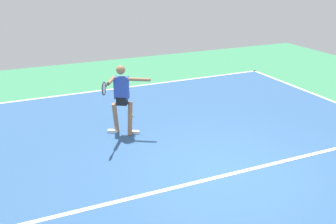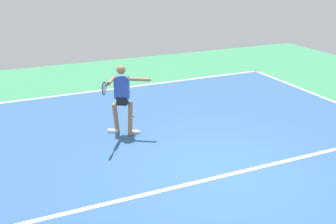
# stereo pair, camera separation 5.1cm
# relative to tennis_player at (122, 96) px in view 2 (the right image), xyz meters

# --- Properties ---
(ground_plane) EXTENTS (20.55, 20.55, 0.00)m
(ground_plane) POSITION_rel_tennis_player_xyz_m (-1.25, 2.55, -0.97)
(ground_plane) COLOR #388456
(court_surface) EXTENTS (10.63, 12.44, 0.00)m
(court_surface) POSITION_rel_tennis_player_xyz_m (-1.25, 2.55, -0.97)
(court_surface) COLOR #2D5484
(court_surface) RESTS_ON ground_plane
(court_line_baseline_near) EXTENTS (10.63, 0.10, 0.01)m
(court_line_baseline_near) POSITION_rel_tennis_player_xyz_m (-1.25, -3.62, -0.97)
(court_line_baseline_near) COLOR white
(court_line_baseline_near) RESTS_ON ground_plane
(court_line_service) EXTENTS (7.97, 0.10, 0.01)m
(court_line_service) POSITION_rel_tennis_player_xyz_m (-1.25, 2.75, -0.97)
(court_line_service) COLOR white
(court_line_service) RESTS_ON ground_plane
(court_line_centre_mark) EXTENTS (0.10, 0.30, 0.01)m
(court_line_centre_mark) POSITION_rel_tennis_player_xyz_m (-1.25, -3.42, -0.97)
(court_line_centre_mark) COLOR white
(court_line_centre_mark) RESTS_ON ground_plane
(tennis_player) EXTENTS (1.29, 1.05, 1.71)m
(tennis_player) POSITION_rel_tennis_player_xyz_m (0.00, 0.00, 0.00)
(tennis_player) COLOR #9E7051
(tennis_player) RESTS_ON ground_plane
(tennis_ball_by_baseline) EXTENTS (0.07, 0.07, 0.07)m
(tennis_ball_by_baseline) POSITION_rel_tennis_player_xyz_m (-0.57, -1.00, -0.94)
(tennis_ball_by_baseline) COLOR #C6E53D
(tennis_ball_by_baseline) RESTS_ON ground_plane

